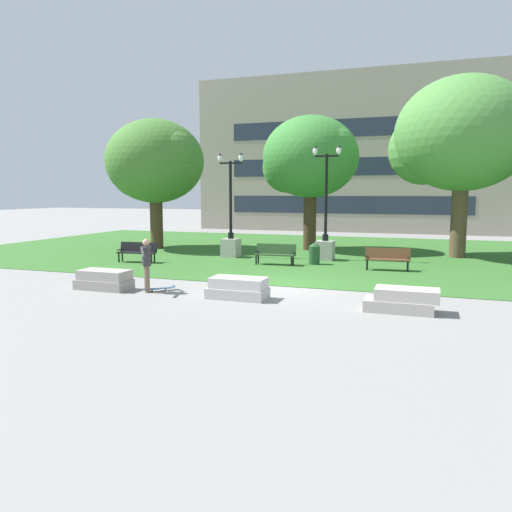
# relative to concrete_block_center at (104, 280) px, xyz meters

# --- Properties ---
(ground_plane) EXTENTS (140.00, 140.00, 0.00)m
(ground_plane) POSITION_rel_concrete_block_center_xyz_m (5.38, 2.36, -0.31)
(ground_plane) COLOR gray
(grass_lawn) EXTENTS (40.00, 20.00, 0.02)m
(grass_lawn) POSITION_rel_concrete_block_center_xyz_m (5.38, 12.36, -0.30)
(grass_lawn) COLOR #336628
(grass_lawn) RESTS_ON ground
(concrete_block_center) EXTENTS (1.80, 0.90, 0.64)m
(concrete_block_center) POSITION_rel_concrete_block_center_xyz_m (0.00, 0.00, 0.00)
(concrete_block_center) COLOR #9E9991
(concrete_block_center) RESTS_ON ground
(concrete_block_left) EXTENTS (1.80, 0.90, 0.64)m
(concrete_block_left) POSITION_rel_concrete_block_center_xyz_m (4.70, 0.11, 0.00)
(concrete_block_left) COLOR #BCB7B2
(concrete_block_left) RESTS_ON ground
(concrete_block_right) EXTENTS (1.93, 0.90, 0.64)m
(concrete_block_right) POSITION_rel_concrete_block_center_xyz_m (9.47, -0.01, 0.00)
(concrete_block_right) COLOR #B2ADA3
(concrete_block_right) RESTS_ON ground
(person_skateboarder) EXTENTS (0.74, 1.38, 1.71)m
(person_skateboarder) POSITION_rel_concrete_block_center_xyz_m (1.59, 0.06, 0.67)
(person_skateboarder) COLOR brown
(person_skateboarder) RESTS_ON ground
(skateboard) EXTENTS (0.85, 0.87, 0.14)m
(skateboard) POSITION_rel_concrete_block_center_xyz_m (1.89, 0.31, -0.22)
(skateboard) COLOR #2D4C75
(skateboard) RESTS_ON ground
(park_bench_near_left) EXTENTS (1.83, 0.66, 0.90)m
(park_bench_near_left) POSITION_rel_concrete_block_center_xyz_m (8.49, 7.17, 0.23)
(park_bench_near_left) COLOR brown
(park_bench_near_left) RESTS_ON grass_lawn
(park_bench_near_right) EXTENTS (1.85, 0.72, 0.90)m
(park_bench_near_right) POSITION_rel_concrete_block_center_xyz_m (-2.46, 5.84, 0.23)
(park_bench_near_right) COLOR black
(park_bench_near_right) RESTS_ON grass_lawn
(park_bench_far_left) EXTENTS (1.81, 0.58, 0.90)m
(park_bench_far_left) POSITION_rel_concrete_block_center_xyz_m (3.69, 7.18, 0.23)
(park_bench_far_left) COLOR #284723
(park_bench_far_left) RESTS_ON grass_lawn
(lamp_post_center) EXTENTS (1.32, 0.80, 5.06)m
(lamp_post_center) POSITION_rel_concrete_block_center_xyz_m (0.85, 8.98, 0.74)
(lamp_post_center) COLOR #ADA89E
(lamp_post_center) RESTS_ON grass_lawn
(lamp_post_right) EXTENTS (1.32, 0.80, 5.32)m
(lamp_post_right) POSITION_rel_concrete_block_center_xyz_m (5.45, 9.44, 0.78)
(lamp_post_right) COLOR #ADA89E
(lamp_post_right) RESTS_ON grass_lawn
(tree_far_right) EXTENTS (6.71, 6.39, 8.65)m
(tree_far_right) POSITION_rel_concrete_block_center_xyz_m (11.30, 12.56, 5.56)
(tree_far_right) COLOR brown
(tree_far_right) RESTS_ON grass_lawn
(tree_far_left) EXTENTS (5.45, 5.19, 7.28)m
(tree_far_left) POSITION_rel_concrete_block_center_xyz_m (3.72, 13.32, 4.70)
(tree_far_left) COLOR #42301E
(tree_far_left) RESTS_ON grass_lawn
(tree_near_left) EXTENTS (5.71, 5.44, 7.20)m
(tree_near_left) POSITION_rel_concrete_block_center_xyz_m (-4.64, 11.15, 4.52)
(tree_near_left) COLOR #4C3823
(tree_near_left) RESTS_ON grass_lawn
(trash_bin) EXTENTS (0.49, 0.49, 0.96)m
(trash_bin) POSITION_rel_concrete_block_center_xyz_m (5.29, 7.85, 0.20)
(trash_bin) COLOR #234C28
(trash_bin) RESTS_ON grass_lawn
(building_facade_distant) EXTENTS (25.41, 1.03, 12.65)m
(building_facade_distant) POSITION_rel_concrete_block_center_xyz_m (3.62, 26.85, 6.01)
(building_facade_distant) COLOR gray
(building_facade_distant) RESTS_ON ground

